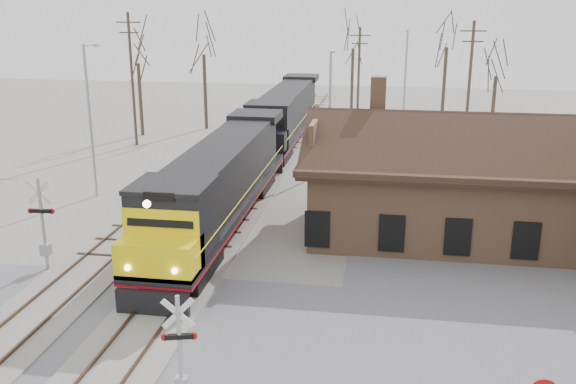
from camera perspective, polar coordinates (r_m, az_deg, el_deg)
name	(u,v)px	position (r m, az deg, el deg)	size (l,w,h in m)	color
ground	(147,326)	(25.18, -12.45, -11.55)	(140.00, 140.00, 0.00)	gray
road	(147,326)	(25.17, -12.45, -11.52)	(60.00, 9.00, 0.03)	#5B5B60
track_main	(239,203)	(38.35, -4.37, -1.01)	(3.40, 90.00, 0.24)	gray
track_siding	(167,200)	(39.62, -10.72, -0.67)	(3.40, 90.00, 0.24)	gray
depot	(452,189)	(33.96, 14.38, 0.25)	(15.20, 9.31, 7.90)	#946A4C
locomotive_lead	(218,186)	(33.53, -6.22, 0.56)	(3.13, 20.98, 4.66)	black
locomotive_trailing	(285,115)	(53.79, -0.26, 6.86)	(3.13, 20.98, 4.41)	black
crossbuck_near	(180,356)	(19.62, -9.54, -14.20)	(1.05, 0.36, 3.72)	#A5A8AD
crossbuck_far	(43,228)	(30.58, -20.93, -3.00)	(1.23, 0.32, 4.31)	#A5A8AD
streetlight_a	(91,113)	(40.56, -17.15, 6.70)	(0.25, 2.04, 9.25)	#A5A8AD
streetlight_b	(330,104)	(44.95, 3.77, 7.77)	(0.25, 2.04, 8.39)	#A5A8AD
streetlight_c	(405,77)	(57.91, 10.38, 10.00)	(0.25, 2.04, 9.21)	#A5A8AD
utility_pole_a	(132,77)	(54.39, -13.69, 9.87)	(2.00, 0.24, 10.76)	#382D23
utility_pole_b	(359,71)	(66.40, 6.31, 10.66)	(2.00, 0.24, 9.02)	#382D23
utility_pole_c	(469,83)	(53.74, 15.82, 9.29)	(2.00, 0.24, 10.14)	#382D23
tree_a	(137,51)	(58.21, -13.26, 12.09)	(4.24, 4.24, 10.39)	#382D23
tree_b	(203,42)	(60.18, -7.54, 13.10)	(4.58, 4.58, 11.22)	#382D23
tree_c	(353,38)	(70.05, 5.83, 13.47)	(4.44, 4.44, 10.88)	#382D23
tree_d	(448,34)	(62.60, 14.00, 13.49)	(4.95, 4.95, 12.12)	#382D23
tree_e	(497,66)	(58.95, 18.08, 10.60)	(3.56, 3.56, 8.71)	#382D23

